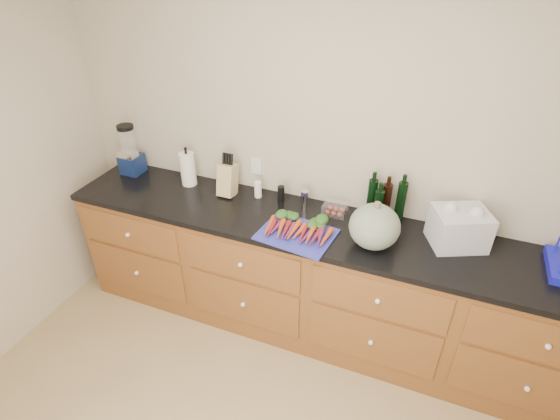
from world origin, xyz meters
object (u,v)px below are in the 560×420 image
at_px(blender_appliance, 130,152).
at_px(cutting_board, 297,234).
at_px(squash, 374,227).
at_px(paper_towel, 188,169).
at_px(tomato_box, 335,209).
at_px(carrots, 298,228).
at_px(knife_block, 228,180).

bearing_deg(blender_appliance, cutting_board, -12.03).
distance_m(squash, paper_towel, 1.46).
distance_m(squash, tomato_box, 0.41).
bearing_deg(squash, cutting_board, -170.94).
bearing_deg(blender_appliance, carrots, -10.85).
relative_size(blender_appliance, tomato_box, 2.51).
height_order(squash, blender_appliance, blender_appliance).
distance_m(paper_towel, tomato_box, 1.14).
bearing_deg(tomato_box, paper_towel, -179.49).
distance_m(carrots, paper_towel, 1.02).
bearing_deg(squash, blender_appliance, 172.89).
bearing_deg(knife_block, paper_towel, 176.64).
relative_size(carrots, squash, 1.35).
height_order(cutting_board, carrots, carrots).
relative_size(carrots, blender_appliance, 1.05).
bearing_deg(paper_towel, cutting_board, -18.12).
bearing_deg(knife_block, tomato_box, 2.17).
xyz_separation_m(knife_block, tomato_box, (0.79, 0.03, -0.08)).
relative_size(blender_appliance, knife_block, 1.70).
height_order(carrots, knife_block, knife_block).
height_order(carrots, squash, squash).
bearing_deg(cutting_board, carrots, 90.00).
bearing_deg(cutting_board, squash, 9.06).
bearing_deg(tomato_box, carrots, -117.56).
distance_m(blender_appliance, knife_block, 0.86).
relative_size(squash, paper_towel, 1.21).
xyz_separation_m(paper_towel, knife_block, (0.34, -0.02, -0.01)).
height_order(squash, tomato_box, squash).
relative_size(squash, blender_appliance, 0.78).
height_order(carrots, tomato_box, tomato_box).
distance_m(squash, blender_appliance, 1.97).
bearing_deg(carrots, knife_block, 157.20).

